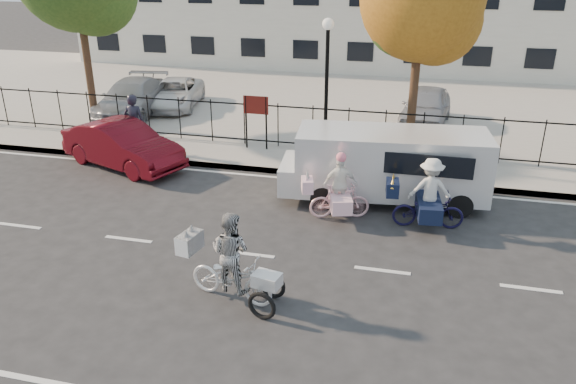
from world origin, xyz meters
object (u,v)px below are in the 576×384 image
(unicorn_bike, at_px, (339,194))
(lot_car_a, at_px, (132,99))
(lot_car_b, at_px, (175,93))
(bull_bike, at_px, (428,200))
(lamppost, at_px, (327,64))
(red_sedan, at_px, (123,145))
(pedestrian, at_px, (135,123))
(white_van, at_px, (387,163))
(zebra_trike, at_px, (231,267))
(lot_car_d, at_px, (426,107))

(unicorn_bike, distance_m, lot_car_a, 11.96)
(lot_car_a, bearing_deg, unicorn_bike, -44.86)
(lot_car_b, bearing_deg, lot_car_a, -132.17)
(bull_bike, bearing_deg, lot_car_b, 44.04)
(lamppost, relative_size, red_sedan, 1.01)
(red_sedan, distance_m, lot_car_a, 5.57)
(lot_car_b, bearing_deg, pedestrian, -89.33)
(lamppost, height_order, bull_bike, lamppost)
(pedestrian, distance_m, lot_car_b, 5.82)
(bull_bike, height_order, red_sedan, bull_bike)
(white_van, bearing_deg, bull_bike, -57.88)
(white_van, relative_size, red_sedan, 1.31)
(zebra_trike, distance_m, lot_car_a, 13.92)
(white_van, distance_m, lot_car_b, 12.19)
(lot_car_a, bearing_deg, zebra_trike, -62.26)
(unicorn_bike, distance_m, red_sedan, 7.52)
(lot_car_b, relative_size, lot_car_d, 1.00)
(lamppost, xyz_separation_m, unicorn_bike, (1.15, -4.43, -2.46))
(lot_car_a, relative_size, lot_car_d, 1.16)
(bull_bike, distance_m, white_van, 1.85)
(red_sedan, bearing_deg, lot_car_a, 46.63)
(unicorn_bike, height_order, white_van, white_van)
(white_van, relative_size, lot_car_b, 1.34)
(unicorn_bike, relative_size, pedestrian, 0.94)
(lot_car_a, bearing_deg, lot_car_d, -0.75)
(zebra_trike, relative_size, unicorn_bike, 1.21)
(white_van, height_order, lot_car_a, white_van)
(white_van, bearing_deg, lot_car_d, 77.05)
(white_van, bearing_deg, lot_car_b, 136.08)
(unicorn_bike, xyz_separation_m, lot_car_b, (-8.51, 8.93, 0.08))
(unicorn_bike, distance_m, lot_car_b, 12.34)
(lamppost, bearing_deg, lot_car_d, 53.42)
(lamppost, relative_size, bull_bike, 2.20)
(bull_bike, height_order, lot_car_d, bull_bike)
(lamppost, distance_m, red_sedan, 6.91)
(white_van, distance_m, lot_car_d, 7.28)
(lot_car_a, relative_size, lot_car_b, 1.16)
(red_sedan, xyz_separation_m, pedestrian, (-0.13, 1.12, 0.40))
(lamppost, height_order, unicorn_bike, lamppost)
(bull_bike, distance_m, pedestrian, 10.08)
(white_van, height_order, lot_car_b, white_van)
(bull_bike, bearing_deg, lot_car_d, -4.68)
(white_van, height_order, red_sedan, white_van)
(unicorn_bike, distance_m, bull_bike, 2.20)
(unicorn_bike, height_order, bull_bike, bull_bike)
(lamppost, xyz_separation_m, lot_car_b, (-7.36, 4.50, -2.37))
(lot_car_b, bearing_deg, zebra_trike, -72.51)
(zebra_trike, height_order, lot_car_b, zebra_trike)
(unicorn_bike, bearing_deg, lot_car_b, 27.63)
(zebra_trike, height_order, red_sedan, zebra_trike)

